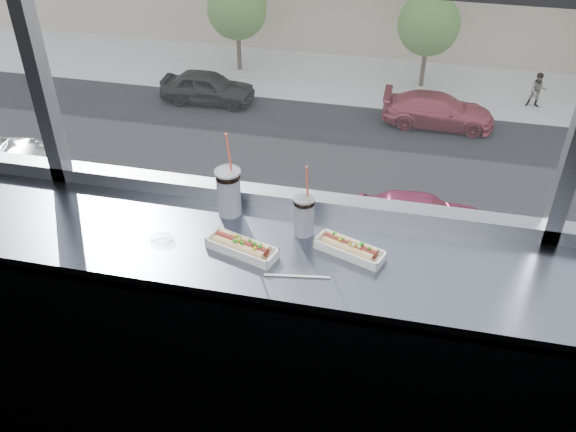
% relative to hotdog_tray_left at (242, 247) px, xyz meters
% --- Properties ---
extents(wall_back_lower, '(6.00, 0.00, 6.00)m').
position_rel_hotdog_tray_left_xyz_m(wall_back_lower, '(0.11, 0.33, -0.58)').
color(wall_back_lower, black).
rests_on(wall_back_lower, ground).
extents(counter, '(6.00, 0.55, 0.06)m').
position_rel_hotdog_tray_left_xyz_m(counter, '(0.11, 0.06, -0.06)').
color(counter, slate).
rests_on(counter, ground).
extents(counter_fascia, '(6.00, 0.04, 1.04)m').
position_rel_hotdog_tray_left_xyz_m(counter_fascia, '(0.11, -0.20, -0.58)').
color(counter_fascia, slate).
rests_on(counter_fascia, ground).
extents(hotdog_tray_left, '(0.28, 0.16, 0.07)m').
position_rel_hotdog_tray_left_xyz_m(hotdog_tray_left, '(0.00, 0.00, 0.00)').
color(hotdog_tray_left, white).
rests_on(hotdog_tray_left, counter).
extents(hotdog_tray_right, '(0.27, 0.17, 0.06)m').
position_rel_hotdog_tray_left_xyz_m(hotdog_tray_right, '(0.39, 0.08, -0.00)').
color(hotdog_tray_right, white).
rests_on(hotdog_tray_right, counter).
extents(soda_cup_left, '(0.10, 0.10, 0.37)m').
position_rel_hotdog_tray_left_xyz_m(soda_cup_left, '(-0.11, 0.23, 0.08)').
color(soda_cup_left, white).
rests_on(soda_cup_left, counter).
extents(soda_cup_right, '(0.09, 0.09, 0.31)m').
position_rel_hotdog_tray_left_xyz_m(soda_cup_right, '(0.20, 0.16, 0.06)').
color(soda_cup_right, white).
rests_on(soda_cup_right, counter).
extents(loose_straw, '(0.23, 0.04, 0.01)m').
position_rel_hotdog_tray_left_xyz_m(loose_straw, '(0.22, -0.09, -0.02)').
color(loose_straw, white).
rests_on(loose_straw, counter).
extents(wrapper, '(0.10, 0.07, 0.02)m').
position_rel_hotdog_tray_left_xyz_m(wrapper, '(-0.31, -0.00, -0.01)').
color(wrapper, silver).
rests_on(wrapper, counter).
extents(street_asphalt, '(80.00, 10.00, 0.06)m').
position_rel_hotdog_tray_left_xyz_m(street_asphalt, '(0.11, 20.33, -12.10)').
color(street_asphalt, black).
rests_on(street_asphalt, plaza_ground).
extents(far_sidewalk, '(80.00, 6.00, 0.04)m').
position_rel_hotdog_tray_left_xyz_m(far_sidewalk, '(0.11, 28.33, -12.11)').
color(far_sidewalk, '#B5B4B2').
rests_on(far_sidewalk, plaza_ground).
extents(car_near_c, '(2.91, 6.03, 1.95)m').
position_rel_hotdog_tray_left_xyz_m(car_near_c, '(1.14, 16.33, -11.09)').
color(car_near_c, '#A0224A').
rests_on(car_near_c, street_asphalt).
extents(car_far_b, '(2.35, 5.61, 1.87)m').
position_rel_hotdog_tray_left_xyz_m(car_far_b, '(1.53, 24.33, -11.13)').
color(car_far_b, '#A9344A').
rests_on(car_far_b, street_asphalt).
extents(car_far_a, '(2.61, 6.01, 1.98)m').
position_rel_hotdog_tray_left_xyz_m(car_far_a, '(-9.02, 24.33, -11.07)').
color(car_far_a, black).
rests_on(car_far_a, street_asphalt).
extents(pedestrian_c, '(0.88, 0.66, 1.97)m').
position_rel_hotdog_tray_left_xyz_m(pedestrian_c, '(5.90, 27.14, -11.10)').
color(pedestrian_c, '#66605B').
rests_on(pedestrian_c, far_sidewalk).
extents(tree_left, '(2.97, 2.97, 4.64)m').
position_rel_hotdog_tray_left_xyz_m(tree_left, '(-8.64, 28.33, -8.98)').
color(tree_left, '#47382B').
rests_on(tree_left, far_sidewalk).
extents(tree_center, '(2.93, 2.93, 4.58)m').
position_rel_hotdog_tray_left_xyz_m(tree_center, '(0.64, 28.33, -9.02)').
color(tree_center, '#47382B').
rests_on(tree_center, far_sidewalk).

